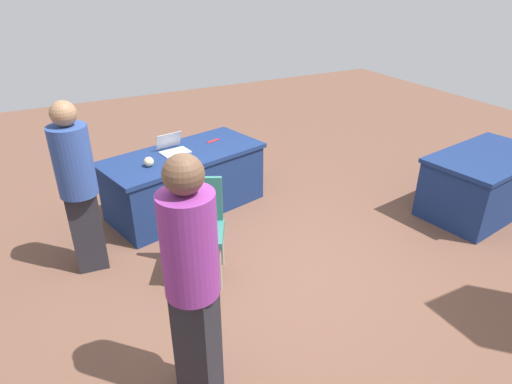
{
  "coord_description": "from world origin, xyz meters",
  "views": [
    {
      "loc": [
        1.7,
        3.0,
        2.67
      ],
      "look_at": [
        0.1,
        -0.04,
        0.9
      ],
      "focal_mm": 30.8,
      "sensor_mm": 36.0,
      "label": 1
    }
  ],
  "objects_px": {
    "table_mid_right": "(482,183)",
    "person_attendee_browsing": "(77,182)",
    "table_foreground": "(185,181)",
    "chair_tucked_left": "(200,223)",
    "person_attendee_standing": "(192,274)",
    "laptop_silver": "(173,149)",
    "scissors_red": "(213,141)",
    "yarn_ball": "(149,162)"
  },
  "relations": [
    {
      "from": "table_mid_right",
      "to": "person_attendee_browsing",
      "type": "height_order",
      "value": "person_attendee_browsing"
    },
    {
      "from": "table_foreground",
      "to": "chair_tucked_left",
      "type": "xyz_separation_m",
      "value": [
        0.3,
        1.29,
        0.19
      ]
    },
    {
      "from": "person_attendee_standing",
      "to": "person_attendee_browsing",
      "type": "relative_size",
      "value": 1.06
    },
    {
      "from": "laptop_silver",
      "to": "scissors_red",
      "type": "height_order",
      "value": "laptop_silver"
    },
    {
      "from": "yarn_ball",
      "to": "laptop_silver",
      "type": "bearing_deg",
      "value": -142.23
    },
    {
      "from": "person_attendee_standing",
      "to": "table_mid_right",
      "type": "bearing_deg",
      "value": -111.29
    },
    {
      "from": "table_mid_right",
      "to": "person_attendee_standing",
      "type": "height_order",
      "value": "person_attendee_standing"
    },
    {
      "from": "laptop_silver",
      "to": "yarn_ball",
      "type": "bearing_deg",
      "value": 28.22
    },
    {
      "from": "person_attendee_standing",
      "to": "person_attendee_browsing",
      "type": "distance_m",
      "value": 1.88
    },
    {
      "from": "chair_tucked_left",
      "to": "yarn_ball",
      "type": "xyz_separation_m",
      "value": [
        0.15,
        -1.09,
        0.23
      ]
    },
    {
      "from": "person_attendee_standing",
      "to": "laptop_silver",
      "type": "relative_size",
      "value": 4.96
    },
    {
      "from": "chair_tucked_left",
      "to": "laptop_silver",
      "type": "relative_size",
      "value": 2.68
    },
    {
      "from": "laptop_silver",
      "to": "yarn_ball",
      "type": "distance_m",
      "value": 0.47
    },
    {
      "from": "person_attendee_browsing",
      "to": "table_mid_right",
      "type": "bearing_deg",
      "value": -6.67
    },
    {
      "from": "yarn_ball",
      "to": "table_mid_right",
      "type": "bearing_deg",
      "value": 157.14
    },
    {
      "from": "table_mid_right",
      "to": "laptop_silver",
      "type": "bearing_deg",
      "value": -29.2
    },
    {
      "from": "table_foreground",
      "to": "table_mid_right",
      "type": "relative_size",
      "value": 1.26
    },
    {
      "from": "table_foreground",
      "to": "person_attendee_standing",
      "type": "bearing_deg",
      "value": 72.35
    },
    {
      "from": "laptop_silver",
      "to": "yarn_ball",
      "type": "xyz_separation_m",
      "value": [
        0.37,
        0.29,
        0.01
      ]
    },
    {
      "from": "chair_tucked_left",
      "to": "person_attendee_browsing",
      "type": "bearing_deg",
      "value": -5.36
    },
    {
      "from": "yarn_ball",
      "to": "person_attendee_standing",
      "type": "bearing_deg",
      "value": 81.38
    },
    {
      "from": "table_foreground",
      "to": "scissors_red",
      "type": "relative_size",
      "value": 11.29
    },
    {
      "from": "person_attendee_standing",
      "to": "laptop_silver",
      "type": "xyz_separation_m",
      "value": [
        -0.72,
        -2.61,
        -0.23
      ]
    },
    {
      "from": "table_mid_right",
      "to": "scissors_red",
      "type": "distance_m",
      "value": 3.29
    },
    {
      "from": "person_attendee_browsing",
      "to": "chair_tucked_left",
      "type": "bearing_deg",
      "value": -25.87
    },
    {
      "from": "scissors_red",
      "to": "person_attendee_browsing",
      "type": "bearing_deg",
      "value": 8.49
    },
    {
      "from": "chair_tucked_left",
      "to": "table_foreground",
      "type": "bearing_deg",
      "value": -76.2
    },
    {
      "from": "table_foreground",
      "to": "yarn_ball",
      "type": "relative_size",
      "value": 18.93
    },
    {
      "from": "table_mid_right",
      "to": "person_attendee_standing",
      "type": "bearing_deg",
      "value": 11.8
    },
    {
      "from": "person_attendee_browsing",
      "to": "scissors_red",
      "type": "distance_m",
      "value": 1.93
    },
    {
      "from": "yarn_ball",
      "to": "scissors_red",
      "type": "relative_size",
      "value": 0.6
    },
    {
      "from": "person_attendee_standing",
      "to": "chair_tucked_left",
      "type": "bearing_deg",
      "value": -55.31
    },
    {
      "from": "table_mid_right",
      "to": "person_attendee_browsing",
      "type": "distance_m",
      "value": 4.51
    },
    {
      "from": "person_attendee_browsing",
      "to": "scissors_red",
      "type": "bearing_deg",
      "value": 34.27
    },
    {
      "from": "table_foreground",
      "to": "table_mid_right",
      "type": "xyz_separation_m",
      "value": [
        -3.12,
        1.71,
        0.0
      ]
    },
    {
      "from": "person_attendee_browsing",
      "to": "yarn_ball",
      "type": "xyz_separation_m",
      "value": [
        -0.78,
        -0.5,
        -0.15
      ]
    },
    {
      "from": "table_mid_right",
      "to": "table_foreground",
      "type": "bearing_deg",
      "value": -28.7
    },
    {
      "from": "table_foreground",
      "to": "scissors_red",
      "type": "xyz_separation_m",
      "value": [
        -0.46,
        -0.19,
        0.37
      ]
    },
    {
      "from": "person_attendee_browsing",
      "to": "person_attendee_standing",
      "type": "bearing_deg",
      "value": -70.57
    },
    {
      "from": "person_attendee_standing",
      "to": "yarn_ball",
      "type": "bearing_deg",
      "value": -41.71
    },
    {
      "from": "table_foreground",
      "to": "yarn_ball",
      "type": "height_order",
      "value": "yarn_ball"
    },
    {
      "from": "table_mid_right",
      "to": "laptop_silver",
      "type": "distance_m",
      "value": 3.7
    }
  ]
}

